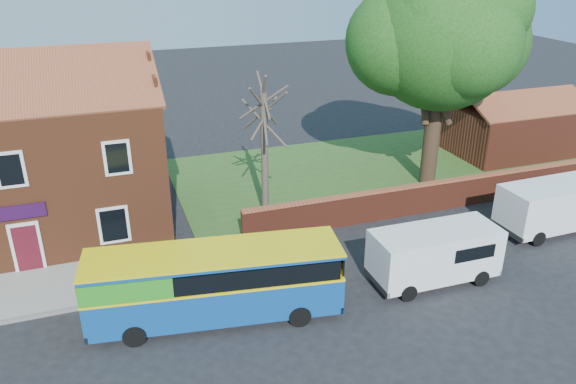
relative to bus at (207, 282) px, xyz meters
name	(u,v)px	position (x,y,z in m)	size (l,w,h in m)	color
ground	(239,345)	(0.64, -1.86, -1.57)	(120.00, 120.00, 0.00)	black
pavement	(29,292)	(-6.36, 3.89, -1.51)	(18.00, 3.50, 0.12)	gray
kerb	(26,318)	(-6.36, 2.14, -1.50)	(18.00, 0.15, 0.14)	slate
grass_strip	(390,168)	(13.64, 11.14, -1.55)	(26.00, 12.00, 0.04)	#426B28
shop_building	(23,163)	(-6.38, 9.64, 1.84)	(12.30, 8.13, 10.50)	brown
boundary_wall	(448,194)	(13.64, 5.14, -0.76)	(22.00, 0.38, 1.60)	maroon
outbuilding	(515,128)	(22.64, 11.14, 0.04)	(8.20, 5.06, 4.17)	maroon
bus	(207,282)	(0.00, 0.00, 0.00)	(9.27, 3.58, 2.76)	#0D4695
van_near	(435,253)	(9.13, -0.50, -0.30)	(5.18, 2.21, 2.26)	white
van_far	(555,205)	(16.96, 1.43, -0.25)	(5.41, 2.32, 2.36)	white
large_tree	(441,37)	(14.59, 8.63, 6.58)	(10.20, 8.07, 12.45)	black
bare_tree	(264,148)	(4.57, 7.71, 1.92)	(2.55, 3.04, 6.80)	#4C4238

